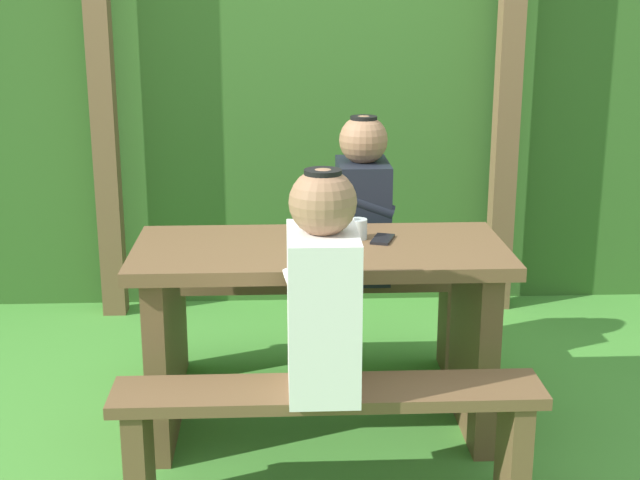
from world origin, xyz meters
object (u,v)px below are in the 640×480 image
at_px(bench_near, 328,424).
at_px(drinking_glass, 357,229).
at_px(bench_far, 314,304).
at_px(picnic_table, 320,308).
at_px(person_white_shirt, 323,290).
at_px(person_black_coat, 363,204).
at_px(cell_phone, 383,239).
at_px(bottle_left, 305,220).

distance_m(bench_near, drinking_glass, 0.83).
bearing_deg(bench_far, picnic_table, -90.00).
relative_size(bench_near, bench_far, 1.00).
xyz_separation_m(bench_far, person_white_shirt, (-0.02, -1.15, 0.46)).
relative_size(picnic_table, drinking_glass, 18.08).
bearing_deg(person_white_shirt, person_black_coat, 78.55).
bearing_deg(drinking_glass, person_black_coat, 82.34).
relative_size(person_white_shirt, drinking_glass, 9.29).
bearing_deg(person_black_coat, drinking_glass, -97.66).
bearing_deg(picnic_table, cell_phone, 13.98).
xyz_separation_m(person_white_shirt, cell_phone, (0.26, 0.63, -0.02)).
xyz_separation_m(bench_far, person_black_coat, (0.21, -0.00, 0.46)).
bearing_deg(person_black_coat, bench_far, 179.11).
bearing_deg(person_black_coat, picnic_table, -110.45).
relative_size(bench_far, cell_phone, 10.00).
height_order(bench_far, person_black_coat, person_black_coat).
distance_m(picnic_table, person_white_shirt, 0.63).
xyz_separation_m(drinking_glass, bottle_left, (-0.20, -0.08, 0.06)).
distance_m(bench_near, cell_phone, 0.81).
xyz_separation_m(bench_near, bottle_left, (-0.06, 0.59, 0.54)).
distance_m(person_black_coat, bottle_left, 0.63).
distance_m(bench_far, person_white_shirt, 1.24).
bearing_deg(bench_far, cell_phone, -64.76).
distance_m(person_black_coat, drinking_glass, 0.49).
distance_m(bench_far, person_black_coat, 0.51).
xyz_separation_m(bench_near, person_black_coat, (0.21, 1.15, 0.46)).
distance_m(person_white_shirt, bottle_left, 0.59).
relative_size(picnic_table, bench_near, 1.00).
bearing_deg(bottle_left, bench_far, 84.42).
relative_size(bench_far, person_black_coat, 1.95).
xyz_separation_m(bench_far, cell_phone, (0.24, -0.52, 0.45)).
bearing_deg(bottle_left, cell_phone, 9.67).
bearing_deg(bench_near, picnic_table, 90.00).
height_order(bench_near, cell_phone, cell_phone).
distance_m(bench_far, bottle_left, 0.78).
bearing_deg(cell_phone, bottle_left, -152.02).
bearing_deg(bottle_left, person_black_coat, 64.47).
bearing_deg(picnic_table, bench_far, 90.00).
xyz_separation_m(bench_near, bench_far, (0.00, 1.15, 0.00)).
relative_size(person_white_shirt, bottle_left, 2.93).
xyz_separation_m(drinking_glass, cell_phone, (0.09, -0.03, -0.03)).
bearing_deg(bench_far, person_black_coat, -0.89).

